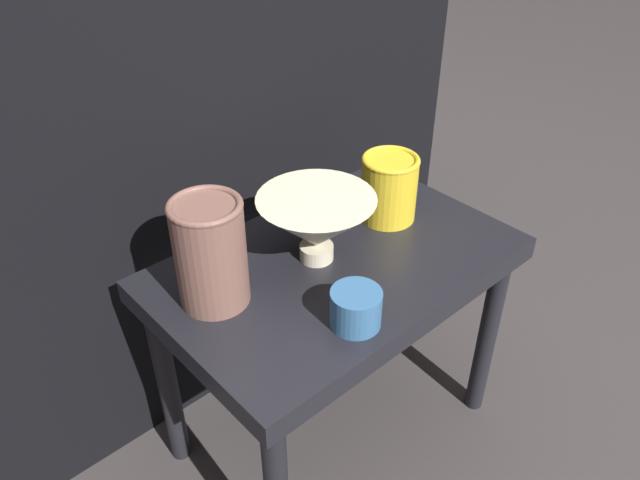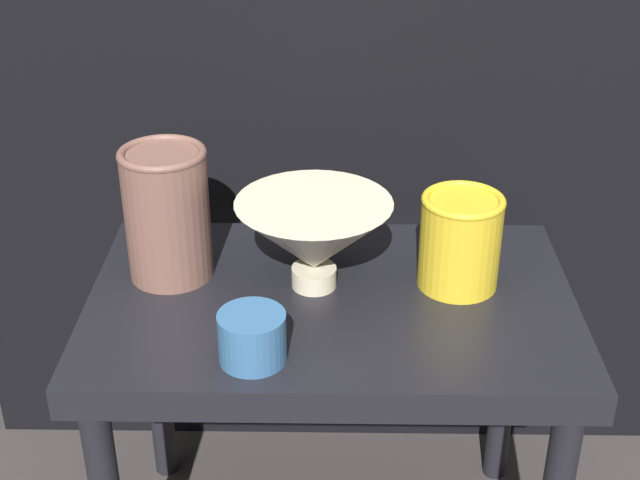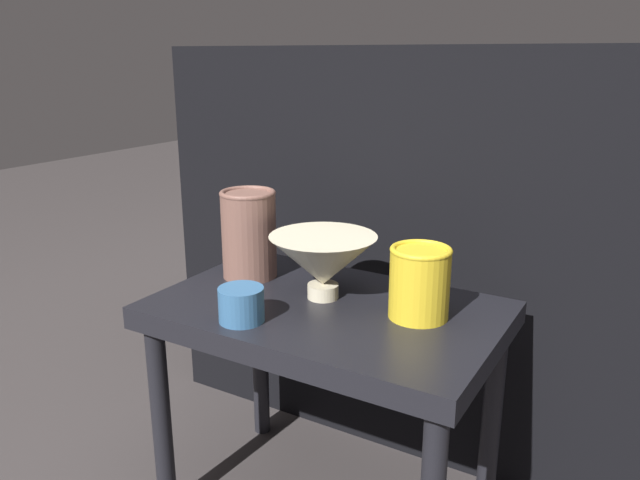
{
  "view_description": "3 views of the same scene",
  "coord_description": "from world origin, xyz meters",
  "px_view_note": "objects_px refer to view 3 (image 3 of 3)",
  "views": [
    {
      "loc": [
        -0.58,
        -0.59,
        1.06
      ],
      "look_at": [
        -0.03,
        0.01,
        0.48
      ],
      "focal_mm": 35.0,
      "sensor_mm": 36.0,
      "label": 1
    },
    {
      "loc": [
        0.0,
        -0.93,
        1.02
      ],
      "look_at": [
        -0.01,
        0.03,
        0.49
      ],
      "focal_mm": 50.0,
      "sensor_mm": 36.0,
      "label": 2
    },
    {
      "loc": [
        0.51,
        -0.88,
        0.85
      ],
      "look_at": [
        -0.04,
        0.04,
        0.53
      ],
      "focal_mm": 35.0,
      "sensor_mm": 36.0,
      "label": 3
    }
  ],
  "objects_px": {
    "cup": "(241,304)",
    "vase_textured_left": "(249,233)",
    "vase_colorful_right": "(420,281)",
    "bowl": "(323,261)"
  },
  "relations": [
    {
      "from": "cup",
      "to": "vase_textured_left",
      "type": "bearing_deg",
      "value": 123.03
    },
    {
      "from": "vase_textured_left",
      "to": "vase_colorful_right",
      "type": "distance_m",
      "value": 0.36
    },
    {
      "from": "vase_textured_left",
      "to": "cup",
      "type": "distance_m",
      "value": 0.23
    },
    {
      "from": "vase_textured_left",
      "to": "cup",
      "type": "xyz_separation_m",
      "value": [
        0.12,
        -0.18,
        -0.06
      ]
    },
    {
      "from": "vase_colorful_right",
      "to": "cup",
      "type": "xyz_separation_m",
      "value": [
        -0.24,
        -0.16,
        -0.03
      ]
    },
    {
      "from": "vase_textured_left",
      "to": "vase_colorful_right",
      "type": "relative_size",
      "value": 1.41
    },
    {
      "from": "cup",
      "to": "vase_colorful_right",
      "type": "bearing_deg",
      "value": 33.73
    },
    {
      "from": "bowl",
      "to": "vase_colorful_right",
      "type": "height_order",
      "value": "vase_colorful_right"
    },
    {
      "from": "vase_colorful_right",
      "to": "bowl",
      "type": "bearing_deg",
      "value": -177.7
    },
    {
      "from": "vase_colorful_right",
      "to": "cup",
      "type": "bearing_deg",
      "value": -146.27
    }
  ]
}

